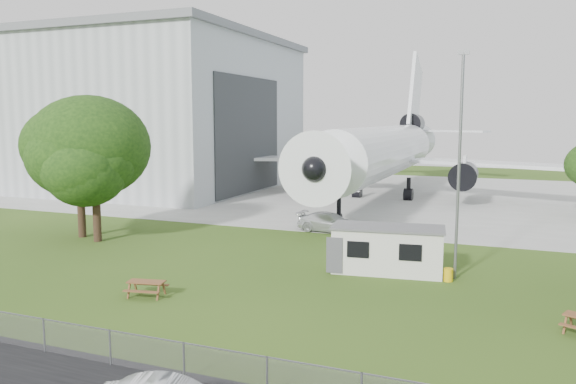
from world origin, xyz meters
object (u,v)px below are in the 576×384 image
at_px(hangar, 114,112).
at_px(picnic_west, 147,296).
at_px(airliner, 385,150).
at_px(site_cabin, 388,249).

xyz_separation_m(hangar, picnic_west, (32.50, -38.57, -9.41)).
height_order(airliner, site_cabin, airliner).
relative_size(hangar, picnic_west, 23.89).
bearing_deg(picnic_west, airliner, 73.18).
distance_m(hangar, site_cabin, 52.60).
xyz_separation_m(airliner, site_cabin, (6.54, -29.77, -3.96)).
height_order(site_cabin, picnic_west, site_cabin).
bearing_deg(airliner, hangar, 179.78).
xyz_separation_m(site_cabin, picnic_west, (-10.01, -8.67, -1.31)).
bearing_deg(hangar, site_cabin, -35.13).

